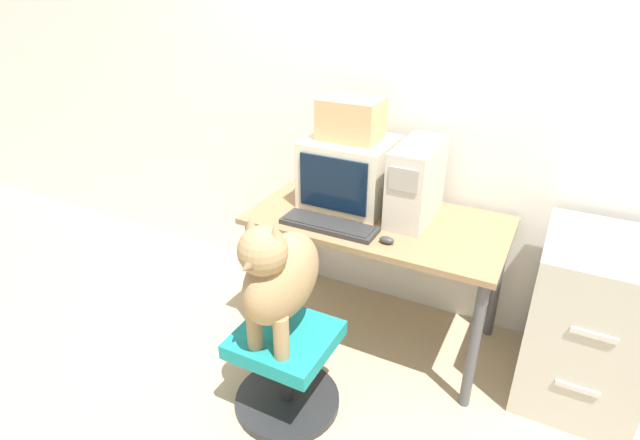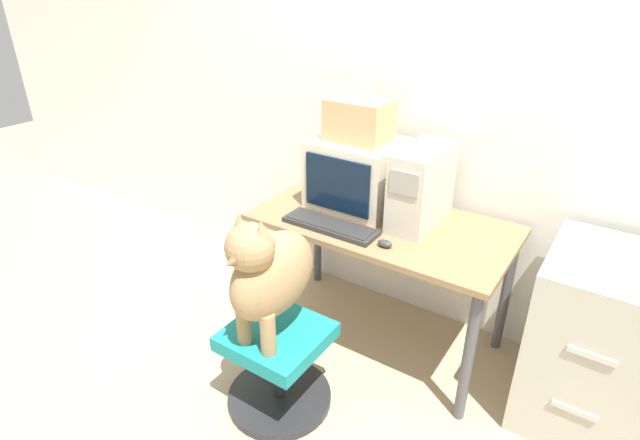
{
  "view_description": "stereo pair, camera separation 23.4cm",
  "coord_description": "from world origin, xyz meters",
  "px_view_note": "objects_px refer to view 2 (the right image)",
  "views": [
    {
      "loc": [
        0.78,
        -1.8,
        1.85
      ],
      "look_at": [
        -0.18,
        0.05,
        0.8
      ],
      "focal_mm": 28.0,
      "sensor_mm": 36.0,
      "label": 1
    },
    {
      "loc": [
        0.98,
        -1.68,
        1.85
      ],
      "look_at": [
        -0.18,
        0.05,
        0.8
      ],
      "focal_mm": 28.0,
      "sensor_mm": 36.0,
      "label": 2
    }
  ],
  "objects_px": {
    "crt_monitor": "(357,173)",
    "dog": "(269,272)",
    "office_chair": "(278,365)",
    "cardboard_box": "(359,120)",
    "filing_cabinet": "(594,343)",
    "pc_tower": "(422,186)",
    "keyboard": "(330,226)"
  },
  "relations": [
    {
      "from": "dog",
      "to": "crt_monitor",
      "type": "bearing_deg",
      "value": 94.03
    },
    {
      "from": "office_chair",
      "to": "cardboard_box",
      "type": "relative_size",
      "value": 1.62
    },
    {
      "from": "pc_tower",
      "to": "keyboard",
      "type": "height_order",
      "value": "pc_tower"
    },
    {
      "from": "pc_tower",
      "to": "keyboard",
      "type": "distance_m",
      "value": 0.48
    },
    {
      "from": "crt_monitor",
      "to": "pc_tower",
      "type": "height_order",
      "value": "pc_tower"
    },
    {
      "from": "crt_monitor",
      "to": "office_chair",
      "type": "xyz_separation_m",
      "value": [
        0.06,
        -0.78,
        -0.68
      ]
    },
    {
      "from": "crt_monitor",
      "to": "dog",
      "type": "xyz_separation_m",
      "value": [
        0.06,
        -0.81,
        -0.16
      ]
    },
    {
      "from": "pc_tower",
      "to": "cardboard_box",
      "type": "distance_m",
      "value": 0.45
    },
    {
      "from": "keyboard",
      "to": "dog",
      "type": "relative_size",
      "value": 0.78
    },
    {
      "from": "cardboard_box",
      "to": "keyboard",
      "type": "bearing_deg",
      "value": -83.14
    },
    {
      "from": "crt_monitor",
      "to": "pc_tower",
      "type": "bearing_deg",
      "value": -2.01
    },
    {
      "from": "dog",
      "to": "filing_cabinet",
      "type": "bearing_deg",
      "value": 32.17
    },
    {
      "from": "pc_tower",
      "to": "filing_cabinet",
      "type": "distance_m",
      "value": 1.01
    },
    {
      "from": "pc_tower",
      "to": "office_chair",
      "type": "height_order",
      "value": "pc_tower"
    },
    {
      "from": "crt_monitor",
      "to": "pc_tower",
      "type": "relative_size",
      "value": 1.03
    },
    {
      "from": "dog",
      "to": "cardboard_box",
      "type": "xyz_separation_m",
      "value": [
        -0.06,
        0.81,
        0.44
      ]
    },
    {
      "from": "crt_monitor",
      "to": "keyboard",
      "type": "distance_m",
      "value": 0.35
    },
    {
      "from": "pc_tower",
      "to": "office_chair",
      "type": "distance_m",
      "value": 1.08
    },
    {
      "from": "crt_monitor",
      "to": "filing_cabinet",
      "type": "height_order",
      "value": "crt_monitor"
    },
    {
      "from": "pc_tower",
      "to": "keyboard",
      "type": "xyz_separation_m",
      "value": [
        -0.33,
        -0.3,
        -0.18
      ]
    },
    {
      "from": "office_chair",
      "to": "cardboard_box",
      "type": "xyz_separation_m",
      "value": [
        -0.06,
        0.78,
        0.96
      ]
    },
    {
      "from": "dog",
      "to": "filing_cabinet",
      "type": "distance_m",
      "value": 1.44
    },
    {
      "from": "keyboard",
      "to": "pc_tower",
      "type": "bearing_deg",
      "value": 42.32
    },
    {
      "from": "cardboard_box",
      "to": "office_chair",
      "type": "bearing_deg",
      "value": -85.84
    },
    {
      "from": "office_chair",
      "to": "dog",
      "type": "distance_m",
      "value": 0.52
    },
    {
      "from": "dog",
      "to": "filing_cabinet",
      "type": "height_order",
      "value": "dog"
    },
    {
      "from": "office_chair",
      "to": "dog",
      "type": "relative_size",
      "value": 0.8
    },
    {
      "from": "keyboard",
      "to": "dog",
      "type": "height_order",
      "value": "dog"
    },
    {
      "from": "keyboard",
      "to": "cardboard_box",
      "type": "distance_m",
      "value": 0.55
    },
    {
      "from": "office_chair",
      "to": "filing_cabinet",
      "type": "height_order",
      "value": "filing_cabinet"
    },
    {
      "from": "crt_monitor",
      "to": "keyboard",
      "type": "xyz_separation_m",
      "value": [
        0.04,
        -0.31,
        -0.16
      ]
    },
    {
      "from": "keyboard",
      "to": "cardboard_box",
      "type": "height_order",
      "value": "cardboard_box"
    }
  ]
}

